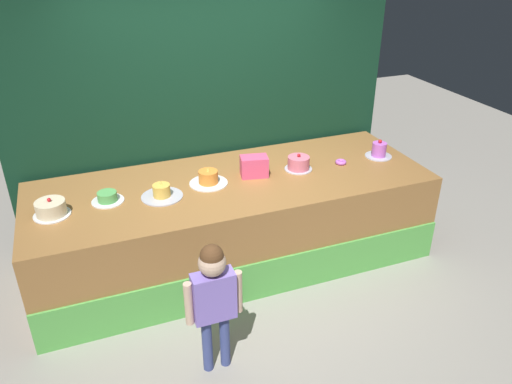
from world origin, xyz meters
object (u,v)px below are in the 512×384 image
Objects in this scene: cake_center_left at (162,192)px; cake_left at (107,198)px; cake_far_left at (51,209)px; child_figure at (214,292)px; cake_right at (298,163)px; pink_box at (254,166)px; donut at (341,162)px; cake_far_right at (379,151)px; cake_center_right at (208,178)px.

cake_left is at bearing 169.42° from cake_center_left.
cake_far_left is 0.45m from cake_left.
cake_left is at bearing 113.01° from child_figure.
cake_far_left is at bearing -178.10° from cake_right.
pink_box is 0.85× the size of cake_far_left.
cake_left is (-0.54, 1.28, 0.20)m from child_figure.
child_figure is 4.30× the size of pink_box.
cake_right is (1.34, 0.08, 0.02)m from cake_center_left.
donut is at bearing -3.87° from pink_box.
child_figure is at bearing -85.38° from cake_center_left.
cake_far_right is (2.23, 0.07, 0.02)m from cake_center_left.
pink_box is at bearing 176.13° from donut.
cake_far_right is (0.89, -0.02, 0.00)m from cake_right.
cake_right is at bearing 178.92° from cake_far_right.
cake_far_right is at bearing -0.37° from cake_left.
pink_box is at bearing 1.04° from cake_left.
child_figure is 9.93× the size of donut.
child_figure is at bearing -50.58° from cake_far_left.
pink_box is 0.70× the size of cake_center_left.
donut is at bearing -2.29° from cake_center_right.
pink_box is (0.80, 1.30, 0.26)m from child_figure.
cake_far_left is 3.13m from cake_far_right.
cake_center_right is at bearing 178.89° from cake_far_right.
cake_far_left is 1.09× the size of cake_far_right.
cake_far_left reaches higher than cake_center_left.
pink_box is 2.31× the size of donut.
child_figure is 2.49m from cake_far_right.
cake_left is 0.78× the size of cake_center_right.
cake_center_left is at bearing -173.13° from pink_box.
donut is 0.37× the size of cake_far_left.
pink_box is 0.90m from cake_center_left.
child_figure is 4.06× the size of cake_right.
cake_far_right is (2.14, 1.26, 0.23)m from child_figure.
cake_far_right reaches higher than cake_center_left.
cake_center_left is (-0.10, 1.20, 0.20)m from child_figure.
cake_center_right is (0.35, 1.30, 0.21)m from child_figure.
cake_far_right is at bearing 30.55° from child_figure.
child_figure reaches higher than cake_far_left.
cake_center_right is (0.45, 0.10, 0.01)m from cake_center_left.
cake_center_left is (-1.79, -0.05, 0.02)m from donut.
cake_center_right is (1.34, 0.09, -0.01)m from cake_far_left.
cake_far_left is at bearing -176.08° from cake_center_right.
cake_right reaches higher than cake_center_left.
child_figure is at bearing -66.99° from cake_left.
donut is (1.69, 1.24, 0.18)m from child_figure.
cake_center_right is 1.31× the size of cake_right.
cake_right reaches higher than cake_center_right.
cake_right is (1.24, 1.28, 0.22)m from child_figure.
cake_right is at bearing -1.14° from cake_center_right.
cake_far_left is 0.89m from cake_center_left.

